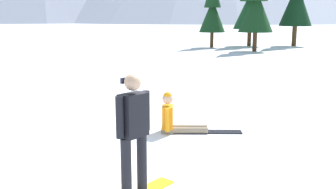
% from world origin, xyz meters
% --- Properties ---
extents(ground_plane, '(800.00, 800.00, 0.00)m').
position_xyz_m(ground_plane, '(0.00, 0.00, 0.00)').
color(ground_plane, white).
extents(snowboarder_foreground, '(0.90, 1.48, 1.82)m').
position_xyz_m(snowboarder_foreground, '(-0.07, -0.96, 0.97)').
color(snowboarder_foreground, yellow).
rests_on(snowboarder_foreground, ground_plane).
extents(snowboarder_midground, '(1.83, 0.83, 0.92)m').
position_xyz_m(snowboarder_midground, '(-0.23, 2.35, 0.31)').
color(snowboarder_midground, gray).
rests_on(snowboarder_midground, ground_plane).
extents(pine_tree_short, '(2.48, 2.48, 6.29)m').
position_xyz_m(pine_tree_short, '(0.69, 23.52, 3.43)').
color(pine_tree_short, '#472D19').
rests_on(pine_tree_short, ground_plane).
extents(pine_tree_slender, '(2.11, 2.11, 5.59)m').
position_xyz_m(pine_tree_slender, '(-2.82, 26.22, 3.05)').
color(pine_tree_slender, '#472D19').
rests_on(pine_tree_slender, ground_plane).
extents(pine_tree_tall, '(2.81, 2.81, 6.57)m').
position_xyz_m(pine_tree_tall, '(0.05, 28.37, 3.58)').
color(pine_tree_tall, '#472D19').
rests_on(pine_tree_tall, ground_plane).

